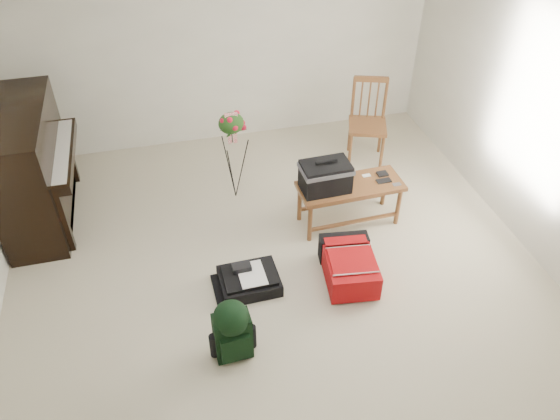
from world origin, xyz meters
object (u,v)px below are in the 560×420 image
object	(u,v)px
red_suitcase	(347,262)
black_duffel	(249,280)
piano	(33,170)
dining_chair	(367,123)
green_backpack	(232,328)
bench	(333,179)
flower_stand	(233,156)

from	to	relation	value
red_suitcase	black_duffel	bearing A→B (deg)	-176.99
piano	dining_chair	bearing A→B (deg)	3.52
piano	green_backpack	distance (m)	2.78
bench	piano	bearing A→B (deg)	161.44
dining_chair	red_suitcase	distance (m)	2.06
red_suitcase	green_backpack	distance (m)	1.37
green_backpack	flower_stand	world-z (taller)	flower_stand
black_duffel	flower_stand	size ratio (longest dim) A/B	0.51
black_duffel	green_backpack	xyz separation A→B (m)	(-0.27, -0.71, 0.24)
red_suitcase	flower_stand	xyz separation A→B (m)	(-0.80, 1.46, 0.38)
dining_chair	green_backpack	size ratio (longest dim) A/B	1.71
dining_chair	green_backpack	world-z (taller)	dining_chair
bench	red_suitcase	size ratio (longest dim) A/B	1.50
dining_chair	red_suitcase	world-z (taller)	dining_chair
green_backpack	red_suitcase	bearing A→B (deg)	25.32
dining_chair	green_backpack	bearing A→B (deg)	-110.64
red_suitcase	flower_stand	distance (m)	1.70
bench	black_duffel	xyz separation A→B (m)	(-1.01, -0.66, -0.50)
green_backpack	flower_stand	size ratio (longest dim) A/B	0.54
piano	bench	bearing A→B (deg)	-16.74
bench	flower_stand	xyz separation A→B (m)	(-0.88, 0.72, -0.05)
piano	flower_stand	bearing A→B (deg)	-4.28
red_suitcase	green_backpack	bearing A→B (deg)	-144.64
dining_chair	bench	bearing A→B (deg)	-106.37
red_suitcase	piano	bearing A→B (deg)	157.74
flower_stand	dining_chair	bearing A→B (deg)	11.87
piano	black_duffel	bearing A→B (deg)	-39.11
dining_chair	black_duffel	size ratio (longest dim) A/B	1.83
dining_chair	flower_stand	distance (m)	1.71
red_suitcase	green_backpack	xyz separation A→B (m)	(-1.20, -0.64, 0.17)
black_duffel	bench	bearing A→B (deg)	32.25
piano	red_suitcase	size ratio (longest dim) A/B	2.08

